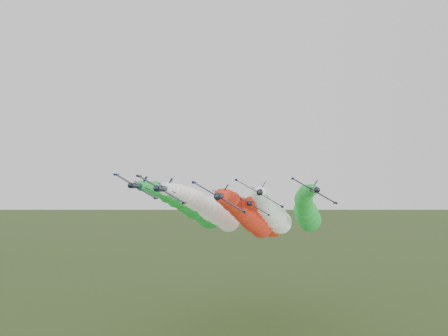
{
  "coord_description": "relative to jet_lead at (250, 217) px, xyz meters",
  "views": [
    {
      "loc": [
        -0.89,
        -93.49,
        47.47
      ],
      "look_at": [
        -7.77,
        0.07,
        51.98
      ],
      "focal_mm": 35.0,
      "sensor_mm": 36.0,
      "label": 1
    }
  ],
  "objects": [
    {
      "name": "jet_lead",
      "position": [
        0.0,
        0.0,
        0.0
      ],
      "size": [
        17.83,
        89.78,
        19.18
      ],
      "rotation": [
        0.0,
        0.53,
        0.0
      ],
      "color": "black",
      "rests_on": "ground"
    },
    {
      "name": "jet_inner_left",
      "position": [
        -12.22,
        6.25,
        1.47
      ],
      "size": [
        17.79,
        89.74,
        19.15
      ],
      "rotation": [
        0.0,
        0.53,
        0.0
      ],
      "color": "black",
      "rests_on": "ground"
    },
    {
      "name": "jet_inner_right",
      "position": [
        7.42,
        9.24,
        0.6
      ],
      "size": [
        17.91,
        89.87,
        19.27
      ],
      "rotation": [
        0.0,
        0.53,
        0.0
      ],
      "color": "black",
      "rests_on": "ground"
    },
    {
      "name": "jet_outer_left",
      "position": [
        -20.19,
        19.99,
        1.64
      ],
      "size": [
        18.39,
        90.35,
        19.75
      ],
      "rotation": [
        0.0,
        0.53,
        0.0
      ],
      "color": "black",
      "rests_on": "ground"
    },
    {
      "name": "jet_outer_right",
      "position": [
        19.82,
        19.58,
        0.62
      ],
      "size": [
        18.15,
        90.1,
        19.5
      ],
      "rotation": [
        0.0,
        0.53,
        0.0
      ],
      "color": "black",
      "rests_on": "ground"
    },
    {
      "name": "jet_trail",
      "position": [
        5.39,
        27.67,
        -2.35
      ],
      "size": [
        18.27,
        90.23,
        19.63
      ],
      "rotation": [
        0.0,
        0.53,
        0.0
      ],
      "color": "black",
      "rests_on": "ground"
    }
  ]
}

